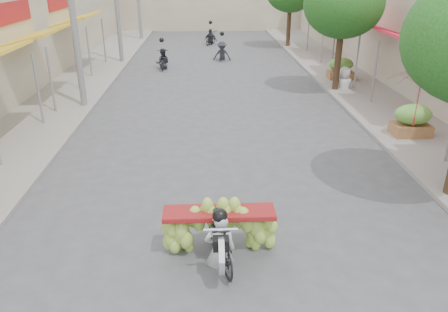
% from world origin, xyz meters
% --- Properties ---
extents(sidewalk_left, '(4.00, 60.00, 0.12)m').
position_xyz_m(sidewalk_left, '(-7.00, 15.00, 0.06)').
color(sidewalk_left, gray).
rests_on(sidewalk_left, ground).
extents(sidewalk_right, '(4.00, 60.00, 0.12)m').
position_xyz_m(sidewalk_right, '(7.00, 15.00, 0.06)').
color(sidewalk_right, gray).
rests_on(sidewalk_right, ground).
extents(utility_pole_mid, '(0.60, 0.24, 8.00)m').
position_xyz_m(utility_pole_mid, '(-5.40, 12.00, 4.03)').
color(utility_pole_mid, slate).
rests_on(utility_pole_mid, ground).
extents(street_tree_mid, '(3.40, 3.40, 5.25)m').
position_xyz_m(street_tree_mid, '(5.40, 14.00, 3.78)').
color(street_tree_mid, '#3A2719').
rests_on(street_tree_mid, ground).
extents(produce_crate_mid, '(1.20, 0.88, 1.16)m').
position_xyz_m(produce_crate_mid, '(6.20, 8.00, 0.71)').
color(produce_crate_mid, '#8C5F38').
rests_on(produce_crate_mid, ground).
extents(produce_crate_far, '(1.20, 0.88, 1.16)m').
position_xyz_m(produce_crate_far, '(6.20, 16.00, 0.71)').
color(produce_crate_far, '#8C5F38').
rests_on(produce_crate_far, ground).
extents(banana_motorbike, '(2.20, 1.87, 2.02)m').
position_xyz_m(banana_motorbike, '(-0.32, 1.80, 0.68)').
color(banana_motorbike, black).
rests_on(banana_motorbike, ground).
extents(market_umbrella, '(2.17, 2.17, 1.77)m').
position_xyz_m(market_umbrella, '(5.83, 7.10, 2.48)').
color(market_umbrella, '#A3151D').
rests_on(market_umbrella, ground).
extents(pedestrian, '(1.00, 0.65, 1.93)m').
position_xyz_m(pedestrian, '(5.84, 14.16, 1.08)').
color(pedestrian, silver).
rests_on(pedestrian, ground).
extents(bg_motorbike_a, '(0.80, 1.72, 1.95)m').
position_xyz_m(bg_motorbike_a, '(-2.84, 19.24, 0.73)').
color(bg_motorbike_a, black).
rests_on(bg_motorbike_a, ground).
extents(bg_motorbike_b, '(1.12, 1.63, 1.95)m').
position_xyz_m(bg_motorbike_b, '(0.56, 21.54, 0.86)').
color(bg_motorbike_b, black).
rests_on(bg_motorbike_b, ground).
extents(bg_motorbike_c, '(1.20, 1.85, 1.95)m').
position_xyz_m(bg_motorbike_c, '(-0.02, 27.46, 0.78)').
color(bg_motorbike_c, black).
rests_on(bg_motorbike_c, ground).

